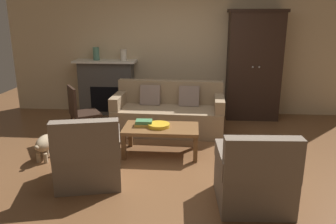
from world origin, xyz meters
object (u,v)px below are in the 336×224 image
Objects in this scene: mantel_vase_cream at (124,55)px; armoire at (254,65)px; mantel_vase_jade at (96,54)px; armchair_near_left at (89,158)px; side_chair_wooden at (80,110)px; fireplace at (107,87)px; dog at (46,142)px; book_stack at (143,123)px; armchair_near_right at (254,179)px; coffee_table at (161,130)px; couch at (169,113)px; fruit_bowl at (159,125)px.

armoire is at bearing -1.34° from mantel_vase_cream.
armchair_near_left is (0.71, -3.00, -0.93)m from mantel_vase_jade.
armchair_near_left is 1.59m from side_chair_wooden.
mantel_vase_cream is at bearing -2.70° from fireplace.
armchair_near_left is 1.61× the size of dog.
fireplace is at bearing 177.30° from mantel_vase_cream.
book_stack is 0.30× the size of armchair_near_right.
mantel_vase_cream reaches higher than fireplace.
book_stack reaches higher than coffee_table.
armchair_near_left is at bearing -68.14° from side_chair_wooden.
fireplace is 1.71m from couch.
dog is at bearing -169.56° from fruit_bowl.
coffee_table is at bearing -91.90° from couch.
mantel_vase_jade is at bearing 147.26° from couch.
side_chair_wooden is (-1.35, 0.51, 0.07)m from fruit_bowl.
armoire is 2.34× the size of side_chair_wooden.
armoire is at bearing 81.66° from armchair_near_right.
armchair_near_left reaches higher than couch.
fruit_bowl is 0.37× the size of armchair_near_right.
armchair_near_left is (-0.80, -0.95, -0.05)m from coffee_table.
book_stack is 1.22× the size of mantel_vase_cream.
book_stack is at bearing -134.09° from armoire.
armoire is at bearing 50.71° from coffee_table.
side_chair_wooden is (-0.06, -1.55, -0.06)m from fireplace.
armchair_near_right is 3.13m from side_chair_wooden.
dog is (-1.67, -1.35, -0.07)m from couch.
side_chair_wooden reaches higher than armchair_near_right.
fireplace is at bearing 122.75° from coffee_table.
mantel_vase_cream is 0.24× the size of armchair_near_left.
coffee_table is at bearing -20.22° from side_chair_wooden.
couch is at bearing 86.35° from fruit_bowl.
mantel_vase_cream reaches higher than armchair_near_right.
fireplace is at bearing 178.49° from armoire.
fruit_bowl is at bearing -129.85° from armoire.
armchair_near_right reaches higher than couch.
armchair_near_left is at bearing -80.07° from fireplace.
side_chair_wooden is at bearing 111.86° from armchair_near_left.
mantel_vase_cream reaches higher than fruit_bowl.
coffee_table is at bearing 49.97° from armchair_near_left.
mantel_vase_jade is at bearing -174.31° from fireplace.
dog is (-0.31, -2.36, -0.32)m from fireplace.
mantel_vase_cream is (-2.57, 0.06, 0.17)m from armoire.
mantel_vase_cream reaches higher than couch.
armchair_near_left is at bearing -128.86° from fruit_bowl.
mantel_vase_jade is 1.18× the size of mantel_vase_cream.
armchair_near_left reaches higher than dog.
armoire reaches higher than fruit_bowl.
mantel_vase_cream is at bearing 114.11° from fruit_bowl.
armchair_near_right reaches higher than fruit_bowl.
couch is at bearing 38.95° from dog.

